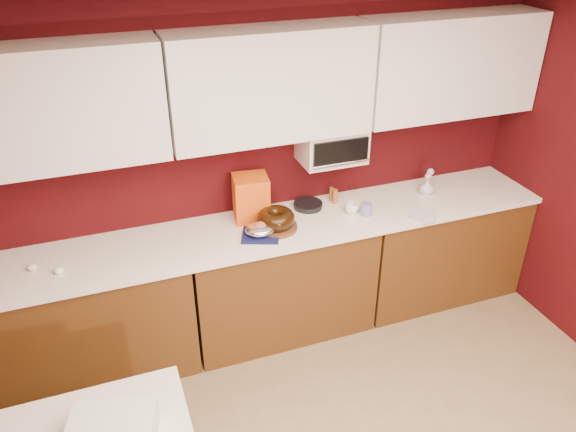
# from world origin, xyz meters

# --- Properties ---
(ceiling) EXTENTS (4.00, 4.50, 0.02)m
(ceiling) POSITION_xyz_m (0.00, 0.00, 2.50)
(ceiling) COLOR white
(ceiling) RESTS_ON wall_back
(wall_back) EXTENTS (4.00, 0.02, 2.50)m
(wall_back) POSITION_xyz_m (0.00, 2.25, 1.25)
(wall_back) COLOR #3D080B
(wall_back) RESTS_ON floor
(base_cabinet_left) EXTENTS (1.31, 0.58, 0.86)m
(base_cabinet_left) POSITION_xyz_m (-1.33, 1.94, 0.43)
(base_cabinet_left) COLOR #543010
(base_cabinet_left) RESTS_ON floor
(base_cabinet_center) EXTENTS (1.31, 0.58, 0.86)m
(base_cabinet_center) POSITION_xyz_m (0.00, 1.94, 0.43)
(base_cabinet_center) COLOR #543010
(base_cabinet_center) RESTS_ON floor
(base_cabinet_right) EXTENTS (1.31, 0.58, 0.86)m
(base_cabinet_right) POSITION_xyz_m (1.33, 1.94, 0.43)
(base_cabinet_right) COLOR #543010
(base_cabinet_right) RESTS_ON floor
(countertop) EXTENTS (4.00, 0.62, 0.04)m
(countertop) POSITION_xyz_m (0.00, 1.94, 0.88)
(countertop) COLOR white
(countertop) RESTS_ON base_cabinet_center
(upper_cabinet_left) EXTENTS (1.31, 0.33, 0.70)m
(upper_cabinet_left) POSITION_xyz_m (-1.33, 2.08, 1.85)
(upper_cabinet_left) COLOR white
(upper_cabinet_left) RESTS_ON wall_back
(upper_cabinet_center) EXTENTS (1.31, 0.33, 0.70)m
(upper_cabinet_center) POSITION_xyz_m (0.00, 2.08, 1.85)
(upper_cabinet_center) COLOR white
(upper_cabinet_center) RESTS_ON wall_back
(upper_cabinet_right) EXTENTS (1.31, 0.33, 0.70)m
(upper_cabinet_right) POSITION_xyz_m (1.33, 2.08, 1.85)
(upper_cabinet_right) COLOR white
(upper_cabinet_right) RESTS_ON wall_back
(toaster_oven) EXTENTS (0.45, 0.30, 0.25)m
(toaster_oven) POSITION_xyz_m (0.45, 2.10, 1.38)
(toaster_oven) COLOR white
(toaster_oven) RESTS_ON upper_cabinet_center
(toaster_oven_door) EXTENTS (0.40, 0.02, 0.18)m
(toaster_oven_door) POSITION_xyz_m (0.45, 1.94, 1.38)
(toaster_oven_door) COLOR black
(toaster_oven_door) RESTS_ON toaster_oven
(toaster_oven_handle) EXTENTS (0.42, 0.02, 0.02)m
(toaster_oven_handle) POSITION_xyz_m (0.45, 1.93, 1.30)
(toaster_oven_handle) COLOR silver
(toaster_oven_handle) RESTS_ON toaster_oven
(cake_base) EXTENTS (0.33, 0.33, 0.03)m
(cake_base) POSITION_xyz_m (-0.04, 1.90, 0.91)
(cake_base) COLOR brown
(cake_base) RESTS_ON countertop
(bundt_cake) EXTENTS (0.26, 0.26, 0.10)m
(bundt_cake) POSITION_xyz_m (-0.04, 1.90, 0.98)
(bundt_cake) COLOR black
(bundt_cake) RESTS_ON cake_base
(navy_towel) EXTENTS (0.30, 0.28, 0.02)m
(navy_towel) POSITION_xyz_m (-0.17, 1.84, 0.91)
(navy_towel) COLOR #121745
(navy_towel) RESTS_ON countertop
(foil_ham_nest) EXTENTS (0.24, 0.22, 0.07)m
(foil_ham_nest) POSITION_xyz_m (-0.17, 1.84, 0.96)
(foil_ham_nest) COLOR white
(foil_ham_nest) RESTS_ON navy_towel
(roasted_ham) EXTENTS (0.11, 0.10, 0.06)m
(roasted_ham) POSITION_xyz_m (-0.17, 1.84, 0.98)
(roasted_ham) COLOR #AF5D50
(roasted_ham) RESTS_ON foil_ham_nest
(pandoro_box) EXTENTS (0.26, 0.24, 0.32)m
(pandoro_box) POSITION_xyz_m (-0.15, 2.10, 1.06)
(pandoro_box) COLOR red
(pandoro_box) RESTS_ON countertop
(dark_pan) EXTENTS (0.26, 0.26, 0.04)m
(dark_pan) POSITION_xyz_m (0.28, 2.11, 0.92)
(dark_pan) COLOR black
(dark_pan) RESTS_ON countertop
(coffee_mug) EXTENTS (0.10, 0.10, 0.09)m
(coffee_mug) POSITION_xyz_m (0.55, 1.92, 0.95)
(coffee_mug) COLOR white
(coffee_mug) RESTS_ON countertop
(blue_jar) EXTENTS (0.08, 0.08, 0.09)m
(blue_jar) POSITION_xyz_m (0.63, 1.86, 0.95)
(blue_jar) COLOR navy
(blue_jar) RESTS_ON countertop
(flower_vase) EXTENTS (0.11, 0.11, 0.13)m
(flower_vase) POSITION_xyz_m (1.22, 2.00, 0.97)
(flower_vase) COLOR silver
(flower_vase) RESTS_ON countertop
(flower_pink) EXTENTS (0.05, 0.05, 0.05)m
(flower_pink) POSITION_xyz_m (1.22, 2.00, 1.05)
(flower_pink) COLOR pink
(flower_pink) RESTS_ON flower_vase
(flower_blue) EXTENTS (0.05, 0.05, 0.05)m
(flower_blue) POSITION_xyz_m (1.25, 2.02, 1.07)
(flower_blue) COLOR #8BBBDE
(flower_blue) RESTS_ON flower_vase
(china_plate) EXTENTS (0.24, 0.24, 0.01)m
(china_plate) POSITION_xyz_m (1.00, 1.70, 0.91)
(china_plate) COLOR silver
(china_plate) RESTS_ON countertop
(amber_bottle) EXTENTS (0.04, 0.04, 0.11)m
(amber_bottle) POSITION_xyz_m (0.50, 2.10, 0.95)
(amber_bottle) COLOR #9A541C
(amber_bottle) RESTS_ON countertop
(egg_left) EXTENTS (0.06, 0.05, 0.04)m
(egg_left) POSITION_xyz_m (-1.44, 1.85, 0.92)
(egg_left) COLOR white
(egg_left) RESTS_ON countertop
(egg_right) EXTENTS (0.06, 0.05, 0.04)m
(egg_right) POSITION_xyz_m (-1.59, 1.94, 0.92)
(egg_right) COLOR silver
(egg_right) RESTS_ON countertop
(amber_bottle_tall) EXTENTS (0.03, 0.03, 0.11)m
(amber_bottle_tall) POSITION_xyz_m (0.49, 2.15, 0.95)
(amber_bottle_tall) COLOR brown
(amber_bottle_tall) RESTS_ON countertop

